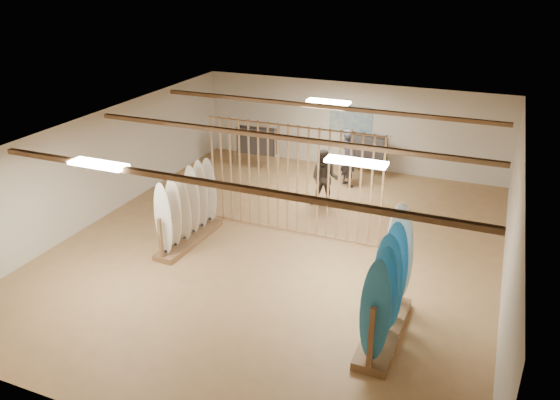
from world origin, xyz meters
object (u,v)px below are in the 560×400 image
at_px(rack_right, 386,301).
at_px(clothing_rack_a, 257,141).
at_px(shopper_a, 349,154).
at_px(rack_left, 188,219).
at_px(shopper_b, 325,175).
at_px(clothing_rack_b, 368,148).

bearing_deg(rack_right, clothing_rack_a, 129.59).
height_order(rack_right, shopper_a, rack_right).
relative_size(rack_left, shopper_b, 1.25).
relative_size(rack_right, shopper_b, 1.23).
bearing_deg(clothing_rack_a, clothing_rack_b, 8.83).
bearing_deg(rack_right, shopper_a, 111.59).
bearing_deg(rack_right, shopper_b, 119.39).
distance_m(rack_left, rack_right, 5.47).
bearing_deg(clothing_rack_a, rack_left, -87.17).
relative_size(rack_left, shopper_a, 1.14).
distance_m(rack_left, shopper_a, 5.62).
distance_m(rack_left, clothing_rack_b, 6.70).
height_order(clothing_rack_b, shopper_a, shopper_a).
relative_size(rack_left, rack_right, 1.01).
height_order(clothing_rack_a, clothing_rack_b, clothing_rack_a).
height_order(shopper_a, shopper_b, shopper_a).
bearing_deg(shopper_b, clothing_rack_a, 141.08).
height_order(rack_left, clothing_rack_b, rack_left).
bearing_deg(shopper_a, clothing_rack_b, -66.15).
height_order(clothing_rack_b, shopper_b, shopper_b).
height_order(clothing_rack_a, shopper_a, shopper_a).
xyz_separation_m(clothing_rack_b, shopper_b, (-0.49, -2.78, 0.02)).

